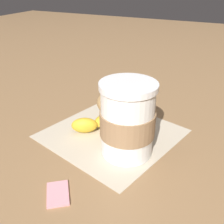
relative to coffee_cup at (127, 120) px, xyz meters
name	(u,v)px	position (x,y,z in m)	size (l,w,h in m)	color
ground_plane	(112,134)	(0.05, -0.04, -0.07)	(3.00, 3.00, 0.00)	#936D47
paper_napkin	(112,133)	(0.05, -0.04, -0.07)	(0.24, 0.24, 0.00)	beige
coffee_cup	(127,120)	(0.00, 0.00, 0.00)	(0.10, 0.10, 0.13)	white
muffin	(119,108)	(0.05, -0.07, -0.02)	(0.08, 0.08, 0.08)	beige
banana	(115,115)	(0.06, -0.09, -0.05)	(0.11, 0.19, 0.03)	gold
sugar_packet	(59,193)	(0.05, 0.14, -0.06)	(0.05, 0.03, 0.01)	pink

